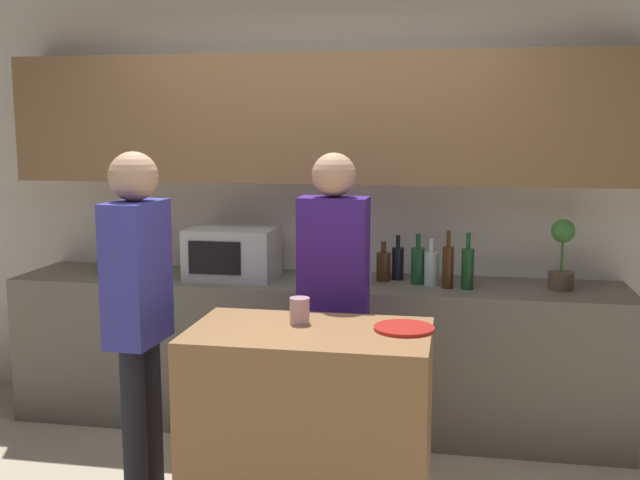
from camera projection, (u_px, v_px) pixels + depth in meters
The scene contains 17 objects.
back_wall at pixel (321, 167), 4.58m from camera, with size 6.40×0.40×2.70m.
back_counter at pixel (313, 352), 4.48m from camera, with size 3.60×0.62×0.88m.
kitchen_island at pixel (310, 432), 3.26m from camera, with size 1.03×0.61×0.92m.
microwave at pixel (233, 253), 4.49m from camera, with size 0.52×0.39×0.30m.
toaster at pixel (124, 259), 4.62m from camera, with size 0.26×0.16×0.18m.
potted_plant at pixel (562, 255), 4.14m from camera, with size 0.14×0.14×0.39m.
bottle_0 at pixel (366, 270), 4.29m from camera, with size 0.07×0.07×0.23m.
bottle_1 at pixel (383, 266), 4.39m from camera, with size 0.08×0.08×0.23m.
bottle_2 at pixel (398, 263), 4.43m from camera, with size 0.07×0.07×0.27m.
bottle_3 at pixel (418, 265), 4.30m from camera, with size 0.08×0.08×0.29m.
bottle_4 at pixel (431, 268), 4.27m from camera, with size 0.08×0.08×0.27m.
bottle_5 at pixel (448, 266), 4.19m from camera, with size 0.06×0.06×0.33m.
bottle_6 at pixel (468, 268), 4.17m from camera, with size 0.07×0.07×0.32m.
plate_on_island at pixel (404, 328), 3.19m from camera, with size 0.26×0.26×0.01m.
cup_0 at pixel (300, 311), 3.29m from camera, with size 0.09×0.09×0.12m.
person_left at pixel (138, 302), 3.37m from camera, with size 0.22×0.35×1.67m.
person_center at pixel (333, 288), 3.73m from camera, with size 0.34×0.22×1.66m.
Camera 1 is at (0.83, -2.86, 1.78)m, focal length 42.00 mm.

